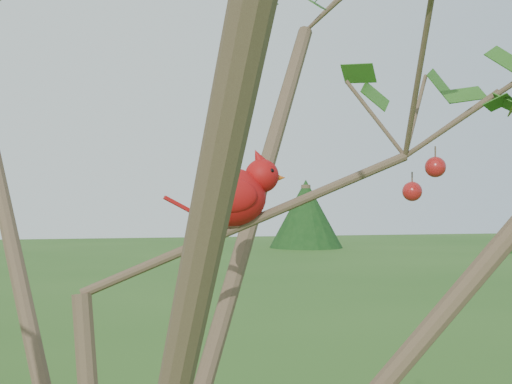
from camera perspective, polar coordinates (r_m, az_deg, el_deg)
The scene contains 3 objects.
crabapple_tree at distance 1.05m, azimuth -11.22°, elevation -0.33°, with size 2.35×2.05×2.95m.
cardinal at distance 1.18m, azimuth -2.02°, elevation -0.19°, with size 0.23×0.12×0.16m.
distant_trees at distance 25.14m, azimuth -18.11°, elevation -2.46°, with size 40.83×15.62×3.32m.
Camera 1 is at (-0.03, -1.07, 2.11)m, focal length 45.00 mm.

